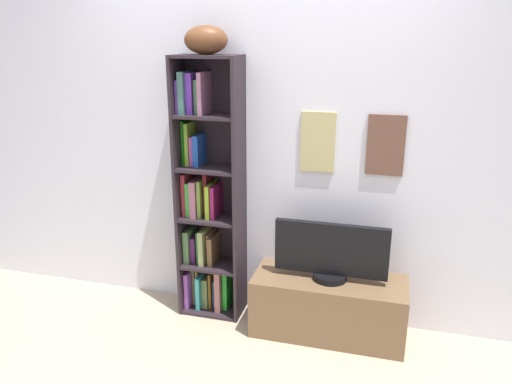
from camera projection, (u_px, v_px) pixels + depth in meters
name	position (u px, v px, depth m)	size (l,w,h in m)	color
back_wall	(267.00, 139.00, 3.35)	(4.80, 0.08, 2.51)	silver
bookshelf	(207.00, 201.00, 3.46)	(0.44, 0.26, 1.80)	#281E25
football	(206.00, 40.00, 3.10)	(0.27, 0.18, 0.18)	brown
tv_stand	(328.00, 306.00, 3.32)	(1.00, 0.41, 0.40)	brown
television	(331.00, 253.00, 3.21)	(0.73, 0.22, 0.39)	black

